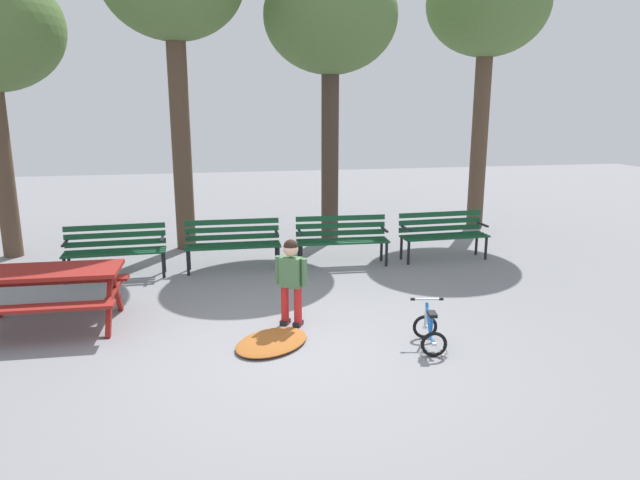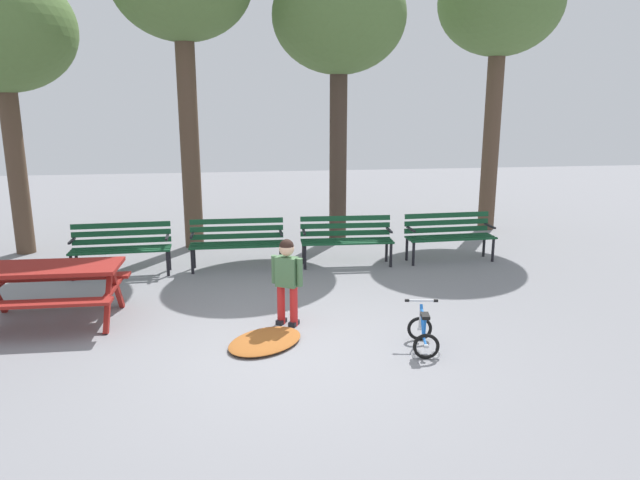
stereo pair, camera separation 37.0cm
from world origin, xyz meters
name	(u,v)px [view 1 (the left image)]	position (x,y,z in m)	size (l,w,h in m)	color
ground	(298,352)	(0.00, 0.00, 0.00)	(36.00, 36.00, 0.00)	gray
picnic_table	(47,283)	(-2.99, 1.36, 0.59)	(1.83, 1.39, 0.79)	maroon
park_bench_far_left	(115,247)	(-2.47, 3.51, 0.51)	(1.61, 0.51, 0.85)	#144728
park_bench_left	(233,240)	(-0.56, 3.58, 0.51)	(1.61, 0.49, 0.85)	#144728
park_bench_right	(342,236)	(1.34, 3.55, 0.51)	(1.62, 0.53, 0.85)	#144728
park_bench_far_right	(443,231)	(3.23, 3.56, 0.51)	(1.62, 0.51, 0.85)	#144728
child_standing	(291,275)	(0.05, 0.84, 0.67)	(0.38, 0.28, 1.14)	red
kids_bicycle	(430,331)	(1.53, -0.17, 0.20)	(0.44, 0.60, 0.54)	black
leaf_pile	(272,342)	(-0.28, 0.26, 0.04)	(1.01, 0.71, 0.07)	#9E5623
tree_center	(331,20)	(1.53, 5.49, 4.35)	(2.60, 2.60, 5.53)	#423328
tree_right	(488,8)	(5.05, 6.03, 4.75)	(2.60, 2.60, 5.95)	brown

